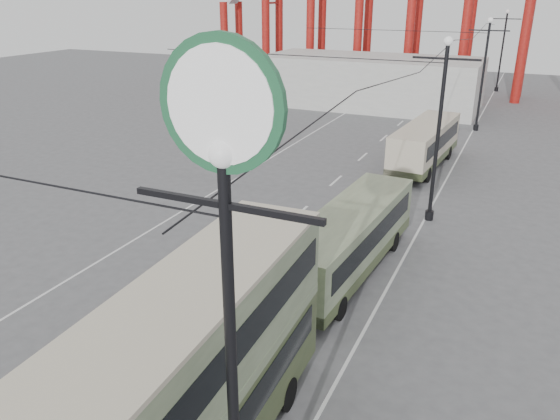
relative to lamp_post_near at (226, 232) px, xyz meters
The scene contains 11 objects.
ground 10.11m from the lamp_post_near, 151.82° to the left, with size 160.00×160.00×0.00m, color #535356.
road_markings 24.87m from the lamp_post_near, 105.88° to the left, with size 12.52×120.00×0.01m.
lamp_post_near is the anchor object (origin of this frame).
lamp_post_mid 21.24m from the lamp_post_near, 90.00° to the left, with size 3.20×0.44×9.32m.
lamp_post_far 43.12m from the lamp_post_near, 90.00° to the left, with size 3.20×0.44×9.32m.
lamp_post_distant 65.08m from the lamp_post_near, 90.00° to the left, with size 3.20×0.44×9.32m.
fairground_shed 51.61m from the lamp_post_near, 103.06° to the left, with size 22.00×10.00×5.00m, color #ADAEA8.
double_decker_bus 5.74m from the lamp_post_near, 135.65° to the left, with size 2.86×10.05×5.35m.
single_decker_green 15.03m from the lamp_post_near, 98.80° to the left, with size 3.04×10.40×2.90m.
single_decker_cream 30.97m from the lamp_post_near, 94.01° to the left, with size 3.14×9.81×3.00m.
pedestrian 14.52m from the lamp_post_near, 105.03° to the left, with size 0.64×0.42×1.76m, color black.
Camera 1 is at (9.52, -9.57, 11.28)m, focal length 35.00 mm.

